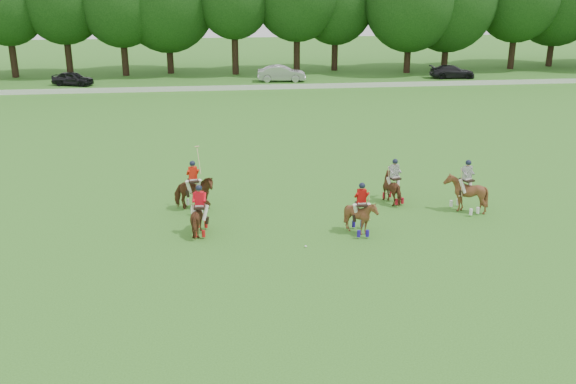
{
  "coord_description": "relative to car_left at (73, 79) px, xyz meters",
  "views": [
    {
      "loc": [
        -2.85,
        -21.53,
        10.24
      ],
      "look_at": [
        0.29,
        4.2,
        1.4
      ],
      "focal_mm": 40.0,
      "sensor_mm": 36.0,
      "label": 1
    }
  ],
  "objects": [
    {
      "name": "car_mid",
      "position": [
        20.27,
        0.0,
        0.12
      ],
      "size": [
        4.91,
        2.07,
        1.58
      ],
      "primitive_type": "imported",
      "rotation": [
        0.0,
        0.0,
        1.49
      ],
      "color": "#A9A9AF",
      "rests_on": "ground"
    },
    {
      "name": "car_right",
      "position": [
        38.02,
        0.0,
        -0.01
      ],
      "size": [
        4.7,
        2.2,
        1.33
      ],
      "primitive_type": "imported",
      "rotation": [
        0.0,
        0.0,
        1.5
      ],
      "color": "black",
      "rests_on": "ground"
    },
    {
      "name": "ground",
      "position": [
        15.96,
        -42.5,
        -0.67
      ],
      "size": [
        180.0,
        180.0,
        0.0
      ],
      "primitive_type": "plane",
      "color": "#30631C",
      "rests_on": "ground"
    },
    {
      "name": "polo_ball",
      "position": [
        16.62,
        -41.05,
        -0.63
      ],
      "size": [
        0.09,
        0.09,
        0.09
      ],
      "primitive_type": "sphere",
      "color": "white",
      "rests_on": "ground"
    },
    {
      "name": "polo_stripe_b",
      "position": [
        24.37,
        -37.9,
        0.21
      ],
      "size": [
        1.88,
        1.98,
        2.42
      ],
      "color": "#552916",
      "rests_on": "ground"
    },
    {
      "name": "car_left",
      "position": [
        0.0,
        0.0,
        0.0
      ],
      "size": [
        4.25,
        2.79,
        1.35
      ],
      "primitive_type": "imported",
      "rotation": [
        0.0,
        0.0,
        1.24
      ],
      "color": "black",
      "rests_on": "ground"
    },
    {
      "name": "polo_stripe_a",
      "position": [
        21.49,
        -36.33,
        0.08
      ],
      "size": [
        1.25,
        1.81,
        2.13
      ],
      "color": "#552916",
      "rests_on": "ground"
    },
    {
      "name": "polo_red_c",
      "position": [
        19.09,
        -39.89,
        0.11
      ],
      "size": [
        1.24,
        1.39,
        2.21
      ],
      "color": "#552916",
      "rests_on": "ground"
    },
    {
      "name": "polo_red_a",
      "position": [
        12.5,
        -39.15,
        0.08
      ],
      "size": [
        1.05,
        1.71,
        2.13
      ],
      "color": "#552916",
      "rests_on": "ground"
    },
    {
      "name": "boundary_rail",
      "position": [
        15.96,
        -4.5,
        -0.45
      ],
      "size": [
        120.0,
        0.1,
        0.44
      ],
      "primitive_type": "cube",
      "color": "white",
      "rests_on": "ground"
    },
    {
      "name": "polo_red_b",
      "position": [
        12.2,
        -36.28,
        0.17
      ],
      "size": [
        1.86,
        1.68,
        2.89
      ],
      "color": "#552916",
      "rests_on": "ground"
    }
  ]
}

